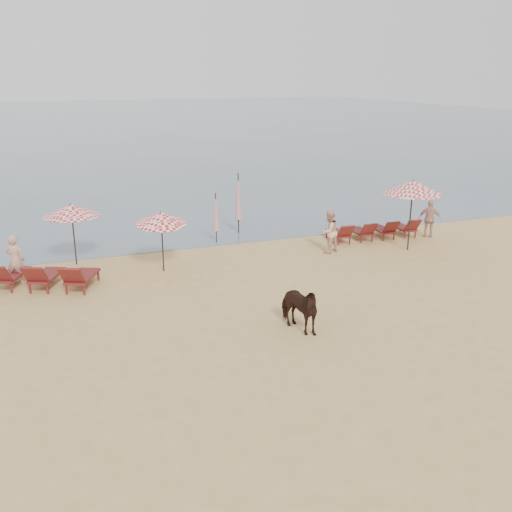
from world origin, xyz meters
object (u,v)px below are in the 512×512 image
(lounger_cluster_left, at_px, (43,275))
(umbrella_open_left_a, at_px, (71,210))
(umbrella_open_right, at_px, (413,187))
(umbrella_closed_left, at_px, (216,212))
(cow, at_px, (298,308))
(lounger_cluster_right, at_px, (374,230))
(beachgoer_right_a, at_px, (329,231))
(umbrella_open_left_b, at_px, (161,218))
(umbrella_closed_right, at_px, (238,197))
(beachgoer_right_b, at_px, (430,219))
(beachgoer_left, at_px, (15,260))

(lounger_cluster_left, relative_size, umbrella_open_left_a, 1.57)
(umbrella_open_left_a, bearing_deg, umbrella_open_right, 0.54)
(umbrella_closed_left, distance_m, cow, 8.87)
(lounger_cluster_right, xyz_separation_m, beachgoer_right_a, (-2.61, -1.01, 0.43))
(lounger_cluster_right, height_order, umbrella_open_left_b, umbrella_open_left_b)
(umbrella_open_left_b, xyz_separation_m, umbrella_closed_right, (4.04, 3.81, -0.30))
(lounger_cluster_left, xyz_separation_m, cow, (6.28, -5.65, 0.20))
(lounger_cluster_left, height_order, umbrella_closed_right, umbrella_closed_right)
(umbrella_open_right, relative_size, beachgoer_right_b, 1.73)
(umbrella_open_right, distance_m, beachgoer_left, 14.32)
(lounger_cluster_left, xyz_separation_m, umbrella_open_left_b, (3.92, 0.39, 1.45))
(umbrella_closed_left, xyz_separation_m, cow, (-0.38, -8.84, -0.59))
(lounger_cluster_right, xyz_separation_m, beachgoer_left, (-13.71, -0.56, 0.43))
(umbrella_closed_right, relative_size, beachgoer_right_b, 1.64)
(umbrella_open_right, bearing_deg, umbrella_open_left_a, 172.08)
(lounger_cluster_left, bearing_deg, lounger_cluster_right, 30.51)
(lounger_cluster_right, height_order, beachgoer_right_b, beachgoer_right_b)
(lounger_cluster_right, distance_m, beachgoer_right_a, 2.83)
(cow, xyz_separation_m, beachgoer_left, (-7.08, 6.47, 0.16))
(lounger_cluster_right, xyz_separation_m, beachgoer_right_b, (2.33, -0.55, 0.39))
(umbrella_closed_right, bearing_deg, cow, -99.67)
(lounger_cluster_right, bearing_deg, beachgoer_left, -175.38)
(umbrella_open_left_b, bearing_deg, umbrella_closed_right, 42.08)
(umbrella_closed_left, height_order, beachgoer_right_b, umbrella_closed_left)
(lounger_cluster_left, height_order, umbrella_open_left_b, umbrella_open_left_b)
(umbrella_open_right, bearing_deg, beachgoer_right_a, 170.08)
(cow, height_order, beachgoer_right_b, beachgoer_right_b)
(umbrella_open_left_b, bearing_deg, cow, -69.92)
(umbrella_open_left_a, relative_size, cow, 1.41)
(lounger_cluster_right, height_order, beachgoer_left, beachgoer_left)
(umbrella_open_left_b, distance_m, cow, 6.60)
(umbrella_open_left_a, relative_size, beachgoer_right_b, 1.40)
(umbrella_open_left_b, distance_m, umbrella_closed_right, 5.56)
(umbrella_open_left_a, height_order, umbrella_closed_right, umbrella_closed_right)
(umbrella_closed_left, bearing_deg, lounger_cluster_left, -154.40)
(beachgoer_right_b, bearing_deg, beachgoer_left, 41.94)
(lounger_cluster_right, bearing_deg, beachgoer_right_a, -156.64)
(umbrella_closed_left, height_order, umbrella_closed_right, umbrella_closed_right)
(lounger_cluster_left, height_order, umbrella_closed_left, umbrella_closed_left)
(lounger_cluster_left, distance_m, umbrella_closed_left, 7.43)
(beachgoer_right_b, bearing_deg, umbrella_open_left_a, 36.22)
(beachgoer_right_b, bearing_deg, umbrella_closed_left, 26.53)
(lounger_cluster_right, bearing_deg, beachgoer_right_b, -10.98)
(umbrella_closed_left, xyz_separation_m, umbrella_closed_right, (1.30, 1.01, 0.35))
(umbrella_open_right, distance_m, umbrella_closed_left, 7.71)
(umbrella_closed_left, bearing_deg, cow, -92.47)
(umbrella_open_right, bearing_deg, beachgoer_right_b, 37.63)
(umbrella_open_right, distance_m, umbrella_closed_right, 7.16)
(lounger_cluster_right, distance_m, umbrella_open_left_b, 9.17)
(umbrella_closed_left, bearing_deg, beachgoer_right_a, -37.73)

